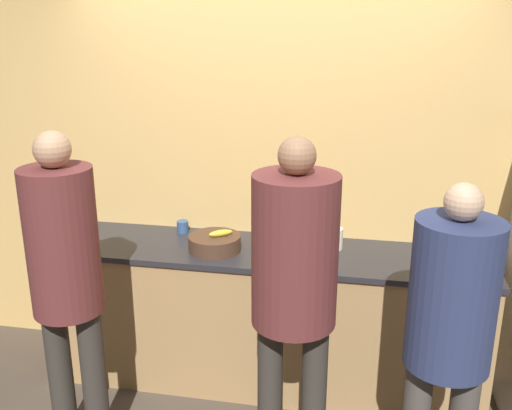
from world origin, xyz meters
The scene contains 10 objects.
ground_plane centered at (0.00, 0.00, 0.00)m, with size 14.00×14.00×0.00m, color #4C4238.
wall_back centered at (0.00, 0.67, 1.30)m, with size 5.20×0.06×2.60m.
counter centered at (0.00, 0.36, 0.46)m, with size 2.76×0.65×0.93m.
person_left centered at (-0.85, -0.49, 1.07)m, with size 0.35×0.35×1.78m.
person_center centered at (0.29, -0.38, 1.10)m, with size 0.41×0.41×1.78m.
person_right centered at (1.00, -0.51, 0.99)m, with size 0.38×0.38×1.63m.
fruit_bowl centered at (-0.28, 0.27, 0.97)m, with size 0.32×0.32×0.14m.
utensil_crock centered at (0.43, 0.44, 1.00)m, with size 0.11×0.11×0.30m.
bottle_green centered at (1.29, 0.22, 1.02)m, with size 0.05×0.05×0.23m.
cup_blue centered at (-0.57, 0.54, 0.97)m, with size 0.08×0.08×0.08m.
Camera 1 is at (0.58, -2.88, 2.26)m, focal length 40.00 mm.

